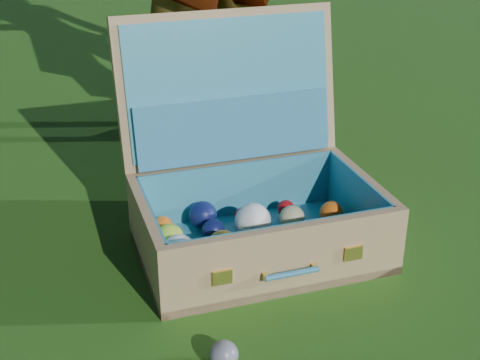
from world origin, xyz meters
name	(u,v)px	position (x,y,z in m)	size (l,w,h in m)	color
ground	(349,265)	(0.00, 0.00, 0.00)	(60.00, 60.00, 0.00)	#215114
stray_ball	(224,355)	(-0.48, -0.11, 0.03)	(0.06, 0.06, 0.06)	#396495
suitcase	(246,184)	(-0.12, 0.27, 0.17)	(0.76, 0.71, 0.59)	tan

